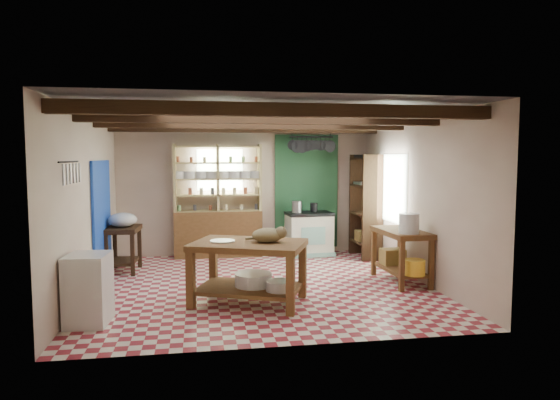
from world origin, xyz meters
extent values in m
cube|color=maroon|center=(0.00, 0.00, -0.01)|extent=(5.00, 5.00, 0.02)
cube|color=#434348|center=(0.00, 0.00, 2.60)|extent=(5.00, 5.00, 0.02)
cube|color=beige|center=(0.00, 2.50, 1.30)|extent=(5.00, 0.04, 2.60)
cube|color=beige|center=(0.00, -2.50, 1.30)|extent=(5.00, 0.04, 2.60)
cube|color=beige|center=(-2.50, 0.00, 1.30)|extent=(0.04, 5.00, 2.60)
cube|color=beige|center=(2.50, 0.00, 1.30)|extent=(0.04, 5.00, 2.60)
cube|color=#332012|center=(0.00, 0.00, 2.48)|extent=(5.00, 3.80, 0.15)
cube|color=#1740B0|center=(-2.47, 0.90, 1.10)|extent=(0.04, 1.40, 1.60)
cube|color=#1E4B2B|center=(1.25, 2.47, 1.25)|extent=(1.30, 0.04, 2.30)
cube|color=beige|center=(-0.50, 2.48, 1.70)|extent=(0.90, 0.02, 0.80)
cube|color=beige|center=(2.48, 1.00, 1.40)|extent=(0.02, 1.30, 1.20)
cube|color=black|center=(-2.44, -1.20, 1.78)|extent=(0.06, 0.90, 0.28)
cube|color=black|center=(1.25, 2.05, 2.18)|extent=(0.86, 0.12, 0.36)
cube|color=tan|center=(-0.55, 2.31, 1.10)|extent=(1.70, 0.34, 2.20)
cube|color=#332012|center=(2.28, 1.80, 1.00)|extent=(0.40, 0.86, 2.00)
cube|color=brown|center=(-0.28, -0.89, 0.41)|extent=(1.72, 1.45, 0.83)
cube|color=beige|center=(1.23, 2.15, 0.43)|extent=(0.92, 0.65, 0.86)
cube|color=#332012|center=(-2.20, 1.25, 0.39)|extent=(0.57, 0.79, 0.77)
cube|color=silver|center=(-2.22, -1.42, 0.41)|extent=(0.50, 0.59, 0.83)
cube|color=brown|center=(2.18, -0.17, 0.41)|extent=(0.63, 1.18, 0.82)
ellipsoid|color=#9C895A|center=(-0.03, -0.94, 0.92)|extent=(0.48, 0.40, 0.19)
cylinder|color=#A6A5AD|center=(-0.62, -0.80, 0.83)|extent=(0.43, 0.43, 0.02)
cylinder|color=silver|center=(-0.21, -0.86, 0.31)|extent=(0.65, 0.65, 0.17)
cylinder|color=silver|center=(0.10, -1.15, 0.28)|extent=(0.48, 0.48, 0.13)
cylinder|color=#A6A5AD|center=(0.98, 2.13, 0.98)|extent=(0.21, 0.21, 0.23)
cylinder|color=black|center=(1.33, 2.16, 0.95)|extent=(0.15, 0.15, 0.18)
ellipsoid|color=silver|center=(-2.20, 1.25, 0.89)|extent=(0.51, 0.51, 0.24)
cylinder|color=silver|center=(2.15, -0.53, 0.97)|extent=(0.31, 0.31, 0.30)
cube|color=olive|center=(2.17, 0.13, 0.34)|extent=(0.37, 0.30, 0.25)
cylinder|color=yellow|center=(2.20, -0.62, 0.33)|extent=(0.33, 0.33, 0.23)
camera|label=1|loc=(-0.94, -7.44, 1.96)|focal=32.00mm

